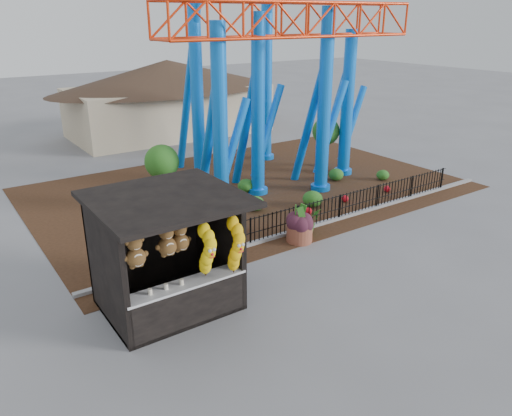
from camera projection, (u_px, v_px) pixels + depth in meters
ground at (287, 291)px, 13.82m from camera, size 120.00×120.00×0.00m
mulch_bed at (248, 188)px, 22.08m from camera, size 18.00×12.00×0.02m
curb at (323, 223)px, 18.22m from camera, size 18.00×0.18×0.12m
prize_booth at (171, 257)px, 12.39m from camera, size 3.50×3.40×3.12m
picket_fence at (342, 207)px, 18.54m from camera, size 12.20×0.06×1.00m
roller_coaster at (266, 34)px, 20.53m from camera, size 11.00×6.37×10.82m
terracotta_planter at (299, 233)px, 16.77m from camera, size 1.03×1.03×0.58m
planter_foliage at (300, 217)px, 16.55m from camera, size 0.70×0.70×0.64m
potted_plant at (308, 221)px, 17.31m from camera, size 0.91×0.81×0.93m
landscaping at (302, 190)px, 20.94m from camera, size 9.06×4.02×0.64m
pavilion at (168, 85)px, 31.26m from camera, size 15.00×15.00×4.80m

